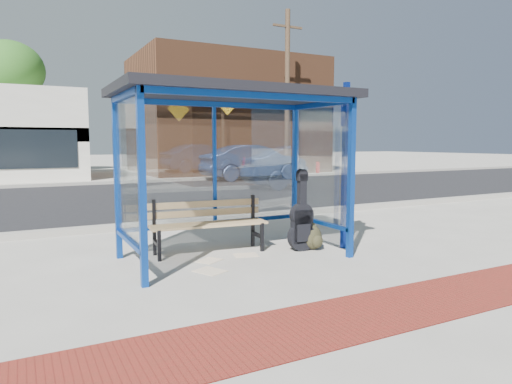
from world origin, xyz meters
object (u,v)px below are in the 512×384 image
bench (208,222)px  backpack (313,237)px  suitcase (302,227)px  fire_hydrant (318,168)px  guitar_bag (302,223)px  parked_car (254,162)px

bench → backpack: 1.66m
suitcase → fire_hydrant: 16.34m
bench → fire_hydrant: size_ratio=2.61×
suitcase → fire_hydrant: size_ratio=0.88×
guitar_bag → backpack: bearing=-2.2°
guitar_bag → suitcase: bearing=59.8°
fire_hydrant → backpack: bearing=-125.3°
bench → parked_car: 13.78m
backpack → fire_hydrant: fire_hydrant is taller
guitar_bag → fire_hydrant: size_ratio=1.73×
guitar_bag → fire_hydrant: (9.85, 13.59, -0.06)m
guitar_bag → fire_hydrant: bearing=57.6°
bench → suitcase: bench is taller
suitcase → backpack: (-0.05, -0.39, -0.09)m
bench → suitcase: size_ratio=2.96×
bench → backpack: bench is taller
guitar_bag → parked_car: parked_car is taller
backpack → parked_car: (5.37, 12.51, 0.59)m
parked_car → backpack: bearing=158.8°
guitar_bag → parked_car: size_ratio=0.25×
fire_hydrant → suitcase: bearing=-126.0°
suitcase → parked_car: 13.24m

